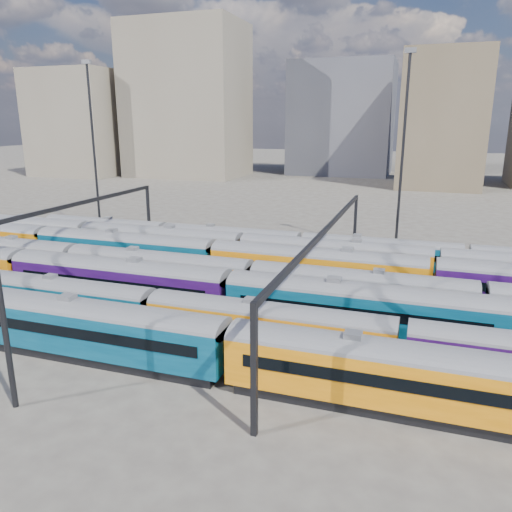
% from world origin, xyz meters
% --- Properties ---
extents(ground, '(500.00, 500.00, 0.00)m').
position_xyz_m(ground, '(0.00, 0.00, 0.00)').
color(ground, '#423C37').
rests_on(ground, ground).
extents(rake_0, '(108.71, 3.18, 5.37)m').
position_xyz_m(rake_0, '(17.44, -15.00, 2.82)').
color(rake_0, black).
rests_on(rake_0, ground).
extents(rake_1, '(116.53, 2.84, 4.78)m').
position_xyz_m(rake_1, '(17.41, -10.00, 2.51)').
color(rake_1, black).
rests_on(rake_1, ground).
extents(rake_2, '(134.42, 3.28, 5.53)m').
position_xyz_m(rake_2, '(2.63, -5.00, 2.90)').
color(rake_2, black).
rests_on(rake_2, ground).
extents(rake_3, '(142.53, 2.98, 5.01)m').
position_xyz_m(rake_3, '(13.18, 0.00, 2.63)').
color(rake_3, black).
rests_on(rake_3, ground).
extents(rake_4, '(156.94, 3.28, 5.53)m').
position_xyz_m(rake_4, '(-14.38, 5.00, 2.90)').
color(rake_4, black).
rests_on(rake_4, ground).
extents(rake_5, '(150.48, 3.14, 5.30)m').
position_xyz_m(rake_5, '(9.06, 10.00, 2.78)').
color(rake_5, black).
rests_on(rake_5, ground).
extents(rake_6, '(93.76, 2.75, 4.61)m').
position_xyz_m(rake_6, '(13.64, 15.00, 2.42)').
color(rake_6, black).
rests_on(rake_6, ground).
extents(gantry_1, '(0.35, 40.35, 8.03)m').
position_xyz_m(gantry_1, '(-20.00, 0.00, 6.79)').
color(gantry_1, black).
rests_on(gantry_1, ground).
extents(gantry_2, '(0.35, 40.35, 8.03)m').
position_xyz_m(gantry_2, '(10.00, 0.00, 6.79)').
color(gantry_2, black).
rests_on(gantry_2, ground).
extents(mast_1, '(1.40, 0.50, 25.60)m').
position_xyz_m(mast_1, '(-30.00, 22.00, 13.97)').
color(mast_1, black).
rests_on(mast_1, ground).
extents(mast_3, '(1.40, 0.50, 25.60)m').
position_xyz_m(mast_3, '(15.00, 24.00, 13.97)').
color(mast_3, black).
rests_on(mast_3, ground).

